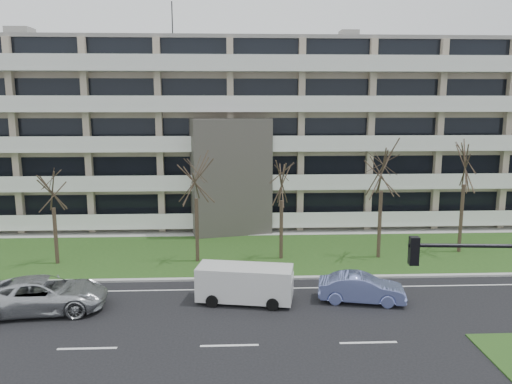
{
  "coord_description": "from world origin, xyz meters",
  "views": [
    {
      "loc": [
        0.27,
        -19.79,
        10.26
      ],
      "look_at": [
        1.57,
        10.0,
        4.84
      ],
      "focal_mm": 35.0,
      "sensor_mm": 36.0,
      "label": 1
    }
  ],
  "objects_px": {
    "silver_pickup": "(43,294)",
    "blue_sedan": "(361,288)",
    "white_van": "(246,281)",
    "traffic_signal": "(504,294)"
  },
  "relations": [
    {
      "from": "silver_pickup",
      "to": "blue_sedan",
      "type": "bearing_deg",
      "value": -94.23
    },
    {
      "from": "white_van",
      "to": "traffic_signal",
      "type": "relative_size",
      "value": 0.87
    },
    {
      "from": "blue_sedan",
      "to": "traffic_signal",
      "type": "distance_m",
      "value": 9.62
    },
    {
      "from": "silver_pickup",
      "to": "traffic_signal",
      "type": "distance_m",
      "value": 20.55
    },
    {
      "from": "white_van",
      "to": "traffic_signal",
      "type": "bearing_deg",
      "value": -36.14
    },
    {
      "from": "silver_pickup",
      "to": "traffic_signal",
      "type": "xyz_separation_m",
      "value": [
        18.57,
        -8.28,
        3.0
      ]
    },
    {
      "from": "silver_pickup",
      "to": "white_van",
      "type": "bearing_deg",
      "value": -91.95
    },
    {
      "from": "silver_pickup",
      "to": "blue_sedan",
      "type": "relative_size",
      "value": 1.38
    },
    {
      "from": "blue_sedan",
      "to": "white_van",
      "type": "relative_size",
      "value": 0.86
    },
    {
      "from": "silver_pickup",
      "to": "white_van",
      "type": "height_order",
      "value": "white_van"
    }
  ]
}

